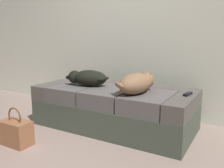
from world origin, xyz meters
TOP-DOWN VIEW (x-y plane):
  - ground_plane at (0.00, 0.00)m, footprint 10.00×10.00m
  - back_wall at (0.00, 1.62)m, footprint 6.40×0.10m
  - couch at (0.00, 0.96)m, footprint 1.80×0.85m
  - dog_dark at (-0.33, 0.89)m, footprint 0.55×0.33m
  - dog_tan at (0.34, 0.84)m, footprint 0.34×0.62m
  - tv_remote at (0.82, 1.01)m, footprint 0.06×0.15m
  - handbag at (-0.59, 0.05)m, footprint 0.32×0.18m

SIDE VIEW (x-z plane):
  - ground_plane at x=0.00m, z-range 0.00..0.00m
  - handbag at x=-0.59m, z-range -0.06..0.31m
  - couch at x=0.00m, z-range 0.00..0.47m
  - tv_remote at x=0.82m, z-range 0.47..0.49m
  - dog_dark at x=-0.33m, z-range 0.47..0.66m
  - dog_tan at x=0.34m, z-range 0.47..0.68m
  - back_wall at x=0.00m, z-range 0.00..2.80m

